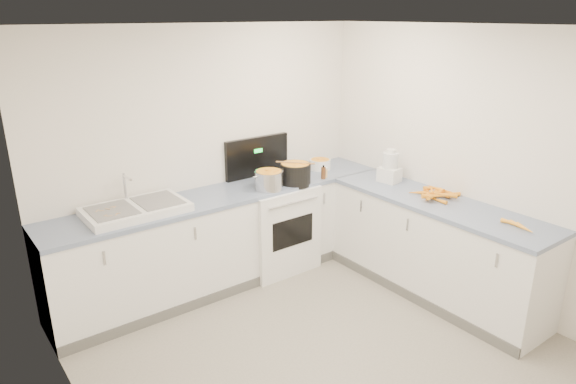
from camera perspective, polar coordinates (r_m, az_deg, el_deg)
floor at (r=4.23m, az=6.05°, el=-18.47°), size 3.50×4.00×0.00m
ceiling at (r=3.35m, az=7.61°, el=17.71°), size 3.50×4.00×0.00m
wall_back at (r=5.16m, az=-8.73°, el=4.07°), size 3.50×0.00×2.50m
wall_left at (r=2.81m, az=-20.66°, el=-10.41°), size 0.00×4.00×2.50m
wall_right at (r=4.93m, az=21.70°, el=2.18°), size 0.00×4.00×2.50m
counter_back at (r=5.17m, az=-6.70°, el=-4.98°), size 3.50×0.62×0.94m
counter_right at (r=5.11m, az=15.99°, el=-5.94°), size 0.62×2.20×0.94m
stove at (r=5.43m, az=-1.62°, el=-3.59°), size 0.76×0.65×1.36m
sink at (r=4.63m, az=-16.56°, el=-1.83°), size 0.86×0.52×0.31m
steel_pot at (r=5.04m, az=-2.13°, el=1.22°), size 0.36×0.36×0.21m
black_pot at (r=5.22m, az=0.82°, el=1.98°), size 0.41×0.41×0.22m
wooden_spoon at (r=5.18m, az=0.82°, el=3.27°), size 0.28×0.30×0.02m
mixing_bowl at (r=5.72m, az=3.58°, el=3.10°), size 0.25×0.25×0.11m
extract_bottle at (r=5.37m, az=3.95°, el=2.10°), size 0.05×0.05×0.12m
spice_jar at (r=5.43m, az=4.13°, el=2.12°), size 0.05×0.05×0.09m
food_processor at (r=5.34m, az=11.25°, el=2.64°), size 0.20×0.23×0.34m
carrot_pile at (r=5.03m, az=16.11°, el=-0.17°), size 0.45×0.45×0.09m
peeled_carrots at (r=4.55m, az=24.23°, el=-3.41°), size 0.11×0.30×0.04m
peelings at (r=4.54m, az=-19.20°, el=-2.03°), size 0.20×0.22×0.01m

